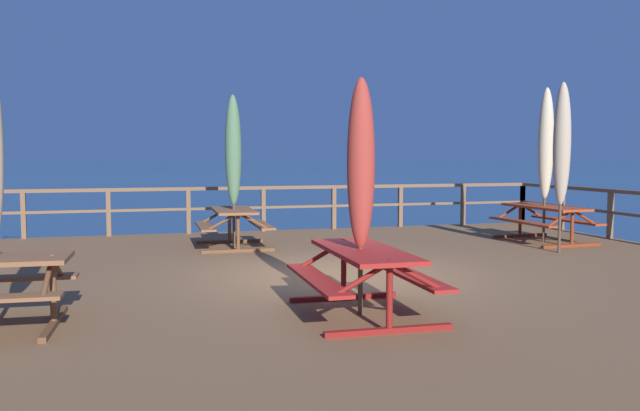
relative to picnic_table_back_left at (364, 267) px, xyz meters
The scene contains 10 objects.
ground_plane 2.87m from the picnic_table_back_left, 80.15° to the left, with size 600.00×600.00×0.00m, color navy.
wooden_deck 2.72m from the picnic_table_back_left, 80.15° to the left, with size 14.52×12.25×0.75m, color brown.
railing_waterside_far 8.50m from the picnic_table_back_left, 87.05° to the left, with size 14.32×0.10×1.09m.
picnic_table_back_left is the anchor object (origin of this frame).
picnic_table_mid_right 5.96m from the picnic_table_back_left, 96.29° to the left, with size 1.43×1.76×0.78m.
picnic_table_back_right 7.66m from the picnic_table_back_left, 40.57° to the left, with size 1.51×2.13×0.78m.
patio_umbrella_tall_mid_left 1.17m from the picnic_table_back_left, 145.32° to the left, with size 0.32×0.32×2.72m.
patio_umbrella_short_back 6.04m from the picnic_table_back_left, 96.40° to the left, with size 0.32×0.32×3.02m.
patio_umbrella_tall_back_right 7.78m from the picnic_table_back_left, 40.63° to the left, with size 0.32×0.32×3.25m.
patio_umbrella_tall_back_left 6.42m from the picnic_table_back_left, 34.51° to the left, with size 0.32×0.32×3.19m.
Camera 1 is at (-2.94, -9.55, 2.60)m, focal length 36.85 mm.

